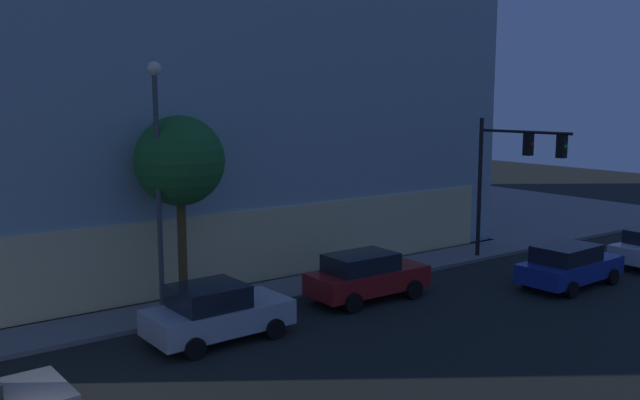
% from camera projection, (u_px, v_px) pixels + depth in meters
% --- Properties ---
extents(modern_building, '(29.55, 28.17, 14.83)m').
position_uv_depth(modern_building, '(96.00, 92.00, 34.90)').
color(modern_building, '#4C4C51').
rests_on(modern_building, ground).
extents(traffic_light_far_corner, '(0.43, 4.39, 6.05)m').
position_uv_depth(traffic_light_far_corner, '(512.00, 163.00, 28.08)').
color(traffic_light_far_corner, black).
rests_on(traffic_light_far_corner, sidewalk_corner).
extents(street_lamp_sidewalk, '(0.44, 0.44, 7.97)m').
position_uv_depth(street_lamp_sidewalk, '(157.00, 159.00, 20.78)').
color(street_lamp_sidewalk, '#4A4A4A').
rests_on(street_lamp_sidewalk, sidewalk_corner).
extents(sidewalk_tree, '(2.93, 2.93, 6.33)m').
position_uv_depth(sidewalk_tree, '(180.00, 162.00, 21.87)').
color(sidewalk_tree, brown).
rests_on(sidewalk_tree, sidewalk_corner).
extents(car_silver, '(4.26, 2.30, 1.69)m').
position_uv_depth(car_silver, '(216.00, 312.00, 19.73)').
color(car_silver, '#B7BABF').
rests_on(car_silver, ground).
extents(car_red, '(4.43, 2.03, 1.69)m').
position_uv_depth(car_red, '(366.00, 276.00, 23.67)').
color(car_red, maroon).
rests_on(car_red, ground).
extents(car_blue, '(4.62, 2.22, 1.61)m').
position_uv_depth(car_blue, '(569.00, 265.00, 25.42)').
color(car_blue, navy).
rests_on(car_blue, ground).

